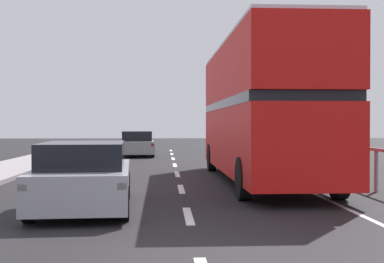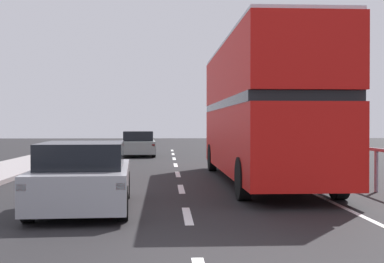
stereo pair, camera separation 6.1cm
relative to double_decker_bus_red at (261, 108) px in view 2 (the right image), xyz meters
The scene contains 5 objects.
lane_paint_markings 2.53m from the double_decker_bus_red, 111.73° to the right, with size 3.48×46.00×0.01m.
bridge_side_railing 2.98m from the double_decker_bus_red, 16.13° to the right, with size 0.10×42.00×1.14m.
double_decker_bus_red is the anchor object (origin of this frame).
hatchback_car_near 6.91m from the double_decker_bus_red, 132.99° to the right, with size 2.09×4.44×1.39m.
sedan_car_ahead 14.26m from the double_decker_bus_red, 108.12° to the left, with size 1.97×4.24×1.37m.
Camera 2 is at (-0.41, -6.34, 1.76)m, focal length 50.15 mm.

